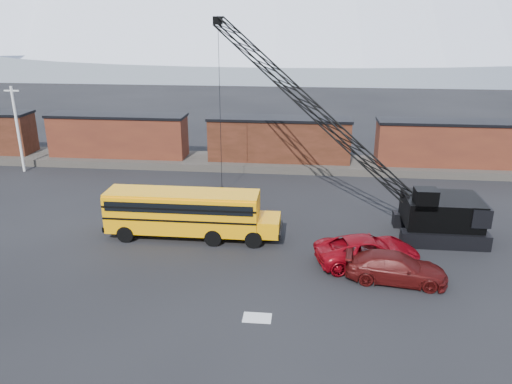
# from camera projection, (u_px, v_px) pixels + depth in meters

# --- Properties ---
(ground) EXTENTS (160.00, 160.00, 0.00)m
(ground) POSITION_uv_depth(u_px,v_px,m) (255.00, 277.00, 28.26)
(ground) COLOR black
(ground) RESTS_ON ground
(gravel_berm) EXTENTS (120.00, 5.00, 0.70)m
(gravel_berm) POSITION_uv_depth(u_px,v_px,m) (279.00, 163.00, 48.76)
(gravel_berm) COLOR #4D463F
(gravel_berm) RESTS_ON ground
(boxcar_west_near) EXTENTS (13.70, 3.10, 4.17)m
(boxcar_west_near) POSITION_uv_depth(u_px,v_px,m) (118.00, 135.00, 49.50)
(boxcar_west_near) COLOR #4C2015
(boxcar_west_near) RESTS_ON gravel_berm
(boxcar_mid) EXTENTS (13.70, 3.10, 4.17)m
(boxcar_mid) POSITION_uv_depth(u_px,v_px,m) (279.00, 139.00, 47.95)
(boxcar_mid) COLOR #582718
(boxcar_mid) RESTS_ON gravel_berm
(boxcar_east_near) EXTENTS (13.70, 3.10, 4.17)m
(boxcar_east_near) POSITION_uv_depth(u_px,v_px,m) (451.00, 143.00, 46.41)
(boxcar_east_near) COLOR #4C2015
(boxcar_east_near) RESTS_ON gravel_berm
(utility_pole) EXTENTS (1.40, 0.24, 8.00)m
(utility_pole) POSITION_uv_depth(u_px,v_px,m) (18.00, 128.00, 46.06)
(utility_pole) COLOR silver
(utility_pole) RESTS_ON ground
(snow_patch) EXTENTS (1.40, 0.90, 0.02)m
(snow_patch) POSITION_uv_depth(u_px,v_px,m) (257.00, 318.00, 24.46)
(snow_patch) COLOR silver
(snow_patch) RESTS_ON ground
(school_bus) EXTENTS (11.65, 2.65, 3.19)m
(school_bus) POSITION_uv_depth(u_px,v_px,m) (188.00, 212.00, 32.79)
(school_bus) COLOR #FEA205
(school_bus) RESTS_ON ground
(red_pickup) EXTENTS (6.69, 4.29, 1.72)m
(red_pickup) POSITION_uv_depth(u_px,v_px,m) (367.00, 251.00, 29.53)
(red_pickup) COLOR maroon
(red_pickup) RESTS_ON ground
(maroon_suv) EXTENTS (5.79, 2.92, 1.61)m
(maroon_suv) POSITION_uv_depth(u_px,v_px,m) (396.00, 268.00, 27.64)
(maroon_suv) COLOR #490D0D
(maroon_suv) RESTS_ON ground
(crawler_crane) EXTENTS (19.08, 9.51, 14.15)m
(crawler_crane) POSITION_uv_depth(u_px,v_px,m) (312.00, 108.00, 34.89)
(crawler_crane) COLOR black
(crawler_crane) RESTS_ON ground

